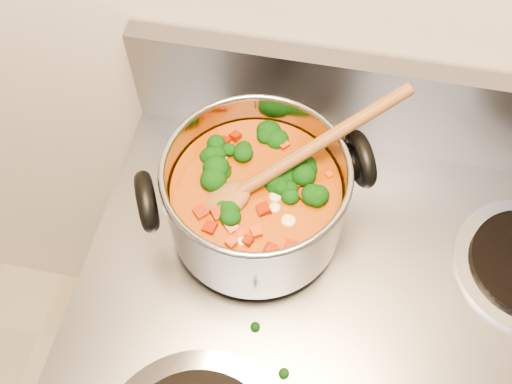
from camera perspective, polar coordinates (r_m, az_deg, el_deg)
stockpot at (r=0.72m, az=-0.01°, el=-0.59°), size 0.29×0.23×0.14m
wooden_spoon at (r=0.69m, az=1.49°, el=1.89°), size 0.25×0.21×0.11m
cooktop_crumbs at (r=0.79m, az=-8.56°, el=-4.00°), size 0.28×0.33×0.01m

